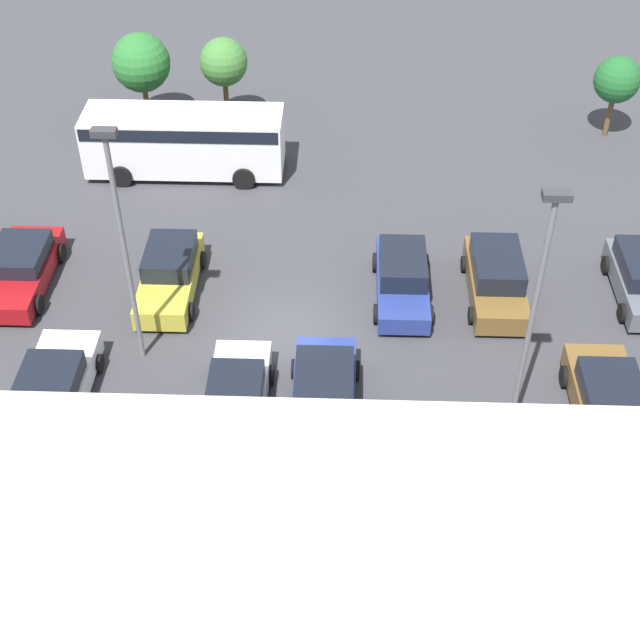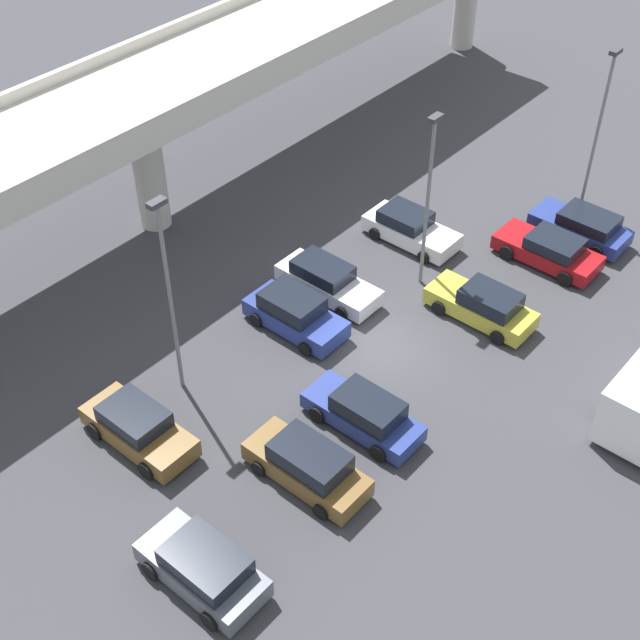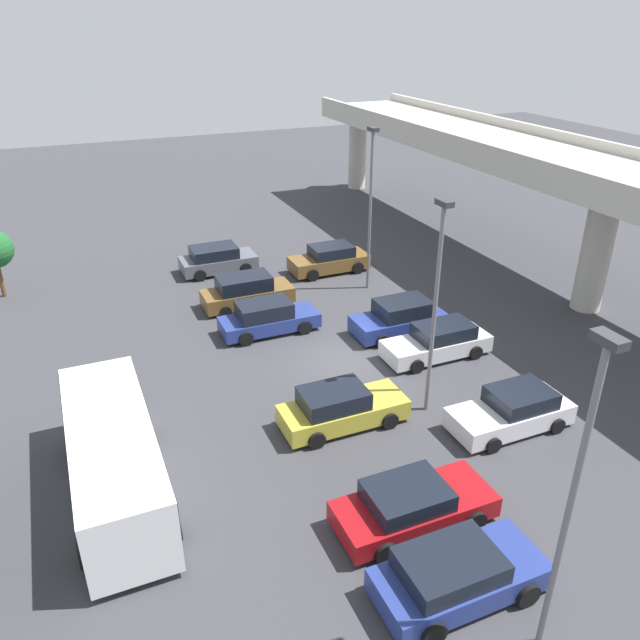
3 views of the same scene
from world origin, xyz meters
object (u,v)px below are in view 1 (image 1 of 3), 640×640
(lamp_post_by_overpass, at_px, (533,311))
(parked_car_2, at_px, (496,277))
(tree_front_right, at_px, (224,62))
(parked_car_8, at_px, (20,268))
(tree_front_left, at_px, (617,80))
(parked_car_7, at_px, (54,387))
(shuttle_bus, at_px, (184,138))
(lamp_post_near_aisle, at_px, (122,235))
(tree_front_far_right, at_px, (141,63))
(parked_car_4, at_px, (324,392))
(parked_car_5, at_px, (236,401))
(parked_car_3, at_px, (402,277))
(parked_car_6, at_px, (170,273))
(parked_car_1, at_px, (608,402))

(lamp_post_by_overpass, bearing_deg, parked_car_2, -93.05)
(lamp_post_by_overpass, xyz_separation_m, tree_front_right, (10.54, -19.33, -2.11))
(parked_car_8, distance_m, tree_front_left, 26.18)
(parked_car_7, bearing_deg, shuttle_bus, -8.24)
(lamp_post_near_aisle, relative_size, lamp_post_by_overpass, 0.95)
(parked_car_8, relative_size, tree_front_far_right, 1.15)
(lamp_post_by_overpass, height_order, tree_front_right, lamp_post_by_overpass)
(lamp_post_near_aisle, xyz_separation_m, tree_front_right, (-1.01, -15.98, -1.90))
(shuttle_bus, bearing_deg, parked_car_4, 114.39)
(parked_car_7, xyz_separation_m, shuttle_bus, (-2.01, -13.88, 0.89))
(parked_car_5, bearing_deg, tree_front_right, 7.31)
(shuttle_bus, bearing_deg, parked_car_5, 104.27)
(parked_car_3, relative_size, parked_car_5, 0.97)
(parked_car_7, distance_m, lamp_post_near_aisle, 5.24)
(parked_car_2, height_order, parked_car_5, parked_car_2)
(parked_car_6, relative_size, lamp_post_by_overpass, 0.54)
(shuttle_bus, bearing_deg, tree_front_right, -105.89)
(parked_car_4, distance_m, parked_car_6, 8.08)
(lamp_post_by_overpass, bearing_deg, tree_front_far_right, -53.50)
(parked_car_3, height_order, shuttle_bus, shuttle_bus)
(parked_car_2, distance_m, parked_car_8, 16.94)
(parked_car_3, xyz_separation_m, parked_car_4, (2.58, 5.78, 0.04))
(parked_car_6, relative_size, shuttle_bus, 0.58)
(parked_car_1, bearing_deg, tree_front_far_right, 43.44)
(tree_front_left, bearing_deg, parked_car_6, 33.53)
(lamp_post_near_aisle, distance_m, tree_front_right, 16.12)
(lamp_post_by_overpass, bearing_deg, tree_front_left, -109.83)
(parked_car_3, xyz_separation_m, parked_car_6, (8.24, 0.02, -0.01))
(tree_front_left, bearing_deg, lamp_post_by_overpass, 70.17)
(parked_car_5, height_order, lamp_post_near_aisle, lamp_post_near_aisle)
(parked_car_4, xyz_separation_m, lamp_post_by_overpass, (-5.50, 1.11, 4.28))
(parked_car_2, bearing_deg, parked_car_4, -45.21)
(parked_car_5, bearing_deg, lamp_post_near_aisle, 51.64)
(parked_car_4, relative_size, parked_car_7, 0.97)
(parked_car_5, distance_m, shuttle_bus, 14.78)
(parked_car_3, height_order, lamp_post_near_aisle, lamp_post_near_aisle)
(parked_car_1, height_order, tree_front_far_right, tree_front_far_right)
(parked_car_3, relative_size, tree_front_left, 1.27)
(parked_car_8, distance_m, lamp_post_by_overpass, 18.52)
(parked_car_1, xyz_separation_m, parked_car_8, (19.62, -6.04, -0.07))
(parked_car_5, bearing_deg, tree_front_far_right, 18.13)
(parked_car_4, xyz_separation_m, tree_front_right, (5.04, -18.22, 2.17))
(parked_car_6, height_order, tree_front_right, tree_front_right)
(parked_car_3, distance_m, tree_front_left, 15.42)
(parked_car_1, distance_m, parked_car_6, 15.38)
(parked_car_6, height_order, tree_front_left, tree_front_left)
(parked_car_6, bearing_deg, parked_car_5, 25.91)
(lamp_post_by_overpass, distance_m, tree_front_right, 22.12)
(lamp_post_by_overpass, xyz_separation_m, tree_front_left, (-6.76, -18.74, -2.38))
(parked_car_1, relative_size, tree_front_left, 1.25)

